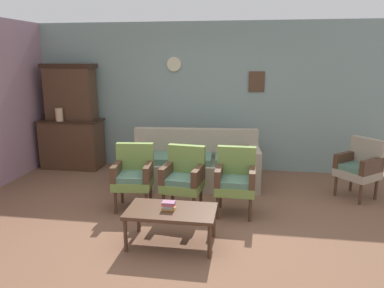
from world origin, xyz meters
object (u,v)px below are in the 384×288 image
at_px(vase_on_cabinet, 59,115).
at_px(book_stack_on_table, 168,206).
at_px(side_cabinet, 72,144).
at_px(coffee_table, 171,213).
at_px(floral_couch, 195,166).
at_px(armchair_row_middle, 236,178).
at_px(armchair_near_couch_end, 184,176).
at_px(wingback_chair_by_fireplace, 360,165).
at_px(armchair_by_doorway, 134,173).

xyz_separation_m(vase_on_cabinet, book_stack_on_table, (2.58, -2.49, -0.58)).
relative_size(side_cabinet, coffee_table, 1.16).
bearing_deg(floral_couch, book_stack_on_table, -89.98).
bearing_deg(book_stack_on_table, vase_on_cabinet, 136.08).
bearing_deg(vase_on_cabinet, armchair_row_middle, -24.63).
relative_size(vase_on_cabinet, armchair_near_couch_end, 0.27).
xyz_separation_m(wingback_chair_by_fireplace, coffee_table, (-2.50, -1.84, -0.12)).
relative_size(armchair_by_doorway, book_stack_on_table, 5.91).
bearing_deg(coffee_table, book_stack_on_table, -163.44).
distance_m(vase_on_cabinet, armchair_near_couch_end, 3.06).
xyz_separation_m(wingback_chair_by_fireplace, book_stack_on_table, (-2.53, -1.85, -0.03)).
bearing_deg(side_cabinet, armchair_by_doorway, -44.10).
relative_size(armchair_by_doorway, armchair_near_couch_end, 1.00).
bearing_deg(armchair_near_couch_end, book_stack_on_table, -90.17).
distance_m(floral_couch, armchair_row_middle, 1.28).
xyz_separation_m(coffee_table, book_stack_on_table, (-0.03, -0.01, 0.09)).
bearing_deg(book_stack_on_table, armchair_near_couch_end, 89.83).
height_order(coffee_table, book_stack_on_table, book_stack_on_table).
distance_m(armchair_by_doorway, armchair_near_couch_end, 0.71).
xyz_separation_m(side_cabinet, armchair_near_couch_end, (2.46, -1.71, 0.03)).
bearing_deg(coffee_table, armchair_row_middle, 55.10).
xyz_separation_m(side_cabinet, book_stack_on_table, (2.46, -2.66, 0.00)).
bearing_deg(wingback_chair_by_fireplace, armchair_row_middle, -154.49).
distance_m(floral_couch, armchair_by_doorway, 1.29).
bearing_deg(book_stack_on_table, wingback_chair_by_fireplace, 36.20).
bearing_deg(floral_couch, side_cabinet, 165.68).
bearing_deg(side_cabinet, wingback_chair_by_fireplace, -9.25).
relative_size(vase_on_cabinet, wingback_chair_by_fireplace, 0.27).
distance_m(vase_on_cabinet, floral_couch, 2.72).
distance_m(armchair_near_couch_end, coffee_table, 0.95).
distance_m(side_cabinet, wingback_chair_by_fireplace, 5.05).
distance_m(armchair_by_doorway, wingback_chair_by_fireplace, 3.35).
bearing_deg(armchair_by_doorway, wingback_chair_by_fireplace, 15.32).
height_order(armchair_near_couch_end, book_stack_on_table, armchair_near_couch_end).
bearing_deg(side_cabinet, floral_couch, -14.32).
bearing_deg(side_cabinet, book_stack_on_table, -47.25).
xyz_separation_m(side_cabinet, coffee_table, (2.49, -2.65, -0.09)).
bearing_deg(floral_couch, wingback_chair_by_fireplace, -4.17).
relative_size(armchair_near_couch_end, wingback_chair_by_fireplace, 1.00).
xyz_separation_m(armchair_by_doorway, book_stack_on_table, (0.71, -0.96, -0.03)).
xyz_separation_m(floral_couch, armchair_by_doorway, (-0.71, -1.07, 0.17)).
distance_m(vase_on_cabinet, coffee_table, 3.66).
xyz_separation_m(armchair_by_doorway, armchair_near_couch_end, (0.71, -0.01, 0.00)).
bearing_deg(armchair_by_doorway, vase_on_cabinet, 140.88).
xyz_separation_m(vase_on_cabinet, armchair_near_couch_end, (2.59, -1.54, -0.55)).
bearing_deg(armchair_row_middle, book_stack_on_table, -125.77).
relative_size(side_cabinet, floral_couch, 0.54).
bearing_deg(floral_couch, armchair_by_doorway, -123.45).
bearing_deg(armchair_by_doorway, coffee_table, -52.37).
height_order(side_cabinet, vase_on_cabinet, vase_on_cabinet).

